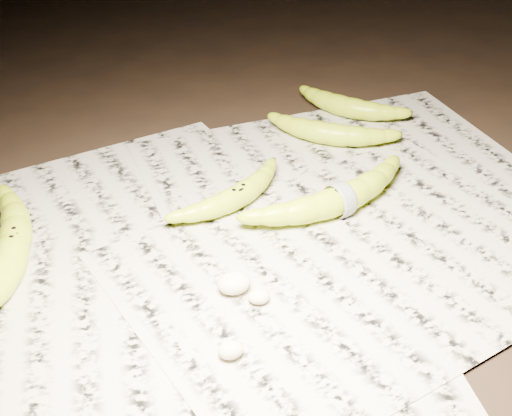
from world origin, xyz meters
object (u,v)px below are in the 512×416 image
object	(u,v)px
banana_center	(238,194)
banana_upper_a	(328,131)
banana_taped	(340,197)
banana_upper_b	(347,105)
banana_left_b	(3,276)
banana_left_a	(13,243)

from	to	relation	value
banana_center	banana_upper_a	distance (m)	0.23
banana_taped	banana_upper_b	bearing A→B (deg)	48.69
banana_upper_a	banana_upper_b	xyz separation A→B (m)	(0.07, 0.08, -0.00)
banana_center	banana_upper_a	size ratio (longest dim) A/B	0.97
banana_left_b	banana_upper_b	distance (m)	0.63
banana_left_a	banana_taped	distance (m)	0.42
banana_left_a	banana_upper_b	distance (m)	0.59
banana_left_a	banana_upper_b	bearing A→B (deg)	-55.75
banana_center	banana_upper_b	world-z (taller)	banana_upper_b
banana_upper_b	banana_upper_a	bearing A→B (deg)	-82.63
banana_center	banana_upper_a	bearing A→B (deg)	6.11
banana_upper_a	banana_center	bearing A→B (deg)	-109.43
banana_center	banana_left_b	bearing A→B (deg)	167.34
banana_left_a	banana_center	world-z (taller)	banana_left_a
banana_center	banana_upper_b	size ratio (longest dim) A/B	1.05
banana_left_a	banana_center	bearing A→B (deg)	-73.58
banana_upper_b	banana_center	bearing A→B (deg)	-93.26
banana_left_a	banana_left_b	bearing A→B (deg)	178.43
banana_left_b	banana_upper_a	size ratio (longest dim) A/B	1.00
banana_left_a	banana_left_b	size ratio (longest dim) A/B	1.28
banana_left_b	banana_center	world-z (taller)	banana_left_b
banana_taped	banana_upper_a	xyz separation A→B (m)	(0.06, 0.18, -0.00)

